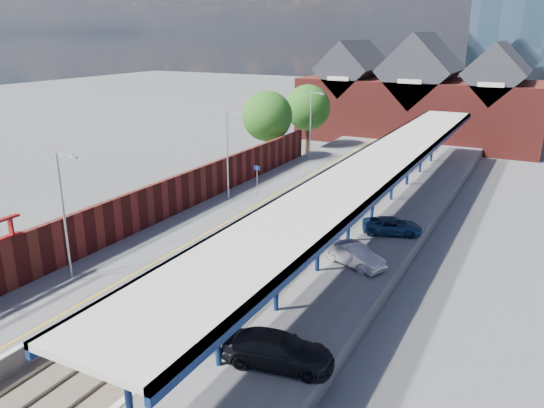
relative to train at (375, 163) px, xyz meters
The scene contains 21 objects.
ground 5.55m from the train, 106.91° to the right, with size 240.00×240.00×0.00m, color #5B5B5E.
ballast_bed 15.13m from the train, 95.72° to the right, with size 6.00×76.00×0.06m, color #473D33.
rails 15.12m from the train, 95.72° to the right, with size 4.51×76.00×0.14m.
left_platform 16.55m from the train, 115.13° to the right, with size 5.00×76.00×1.00m, color #565659.
right_platform 15.66m from the train, 73.18° to the right, with size 6.00×76.00×1.00m, color #565659.
coping_left 15.65m from the train, 107.30° to the right, with size 0.30×76.00×0.05m, color silver.
coping_right 15.04m from the train, 83.66° to the right, with size 0.30×76.00×0.05m, color silver.
yellow_line 15.84m from the train, 109.37° to the right, with size 0.14×76.00×0.01m, color yellow.
train is the anchor object (origin of this frame).
canopy 13.92m from the train, 72.89° to the right, with size 4.50×52.00×4.48m.
lamp_post_b 30.10m from the train, 105.20° to the right, with size 1.48×0.18×7.00m.
lamp_post_c 15.38m from the train, 121.32° to the right, with size 1.48×0.18×7.00m.
lamp_post_d 8.92m from the train, 158.53° to the left, with size 1.48×0.18×7.00m.
platform_sign 12.71m from the train, 120.76° to the right, with size 0.55×0.08×2.50m.
brick_wall 23.43m from the train, 114.17° to the right, with size 0.35×50.00×3.86m.
station_building 23.38m from the train, 93.70° to the left, with size 30.00×12.12×13.78m.
tree_near 12.32m from the train, behind, with size 5.20×5.20×8.10m.
tree_far 14.45m from the train, 140.32° to the left, with size 5.20×5.20×8.10m.
parked_car_silver 20.92m from the train, 75.90° to the right, with size 1.32×3.78×1.25m, color silver.
parked_car_dark 31.29m from the train, 79.73° to the right, with size 1.85×4.56×1.32m, color black.
parked_car_blue 15.40m from the train, 68.56° to the right, with size 1.79×3.89×1.08m, color navy.
Camera 1 is at (15.36, -12.13, 13.68)m, focal length 35.00 mm.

